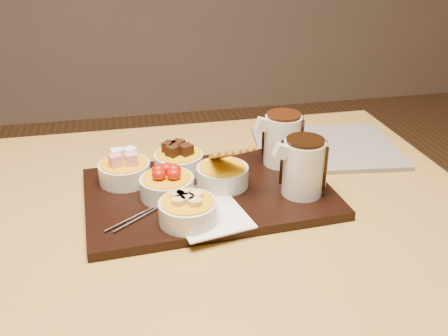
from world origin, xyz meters
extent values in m
cube|color=#B38D42|center=(0.00, 0.00, 0.73)|extent=(1.20, 0.80, 0.04)
cylinder|color=#B38D42|center=(0.54, 0.34, 0.35)|extent=(0.06, 0.06, 0.71)
cube|color=black|center=(0.09, 0.02, 0.76)|extent=(0.48, 0.33, 0.02)
cube|color=white|center=(0.07, -0.09, 0.77)|extent=(0.14, 0.14, 0.00)
cylinder|color=beige|center=(-0.07, 0.08, 0.79)|extent=(0.10, 0.10, 0.04)
cylinder|color=beige|center=(0.04, 0.10, 0.79)|extent=(0.10, 0.10, 0.04)
cylinder|color=beige|center=(0.01, 0.01, 0.79)|extent=(0.10, 0.10, 0.04)
cylinder|color=beige|center=(0.12, 0.03, 0.79)|extent=(0.10, 0.10, 0.04)
cylinder|color=beige|center=(0.03, -0.09, 0.79)|extent=(0.10, 0.10, 0.04)
cylinder|color=silver|center=(0.26, -0.03, 0.82)|extent=(0.08, 0.08, 0.10)
cylinder|color=silver|center=(0.26, 0.10, 0.82)|extent=(0.08, 0.08, 0.10)
cube|color=beige|center=(0.39, 0.18, 0.76)|extent=(0.34, 0.29, 0.01)
camera|label=1|loc=(-0.06, -0.80, 1.23)|focal=40.00mm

